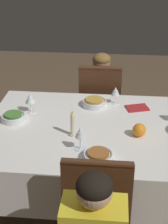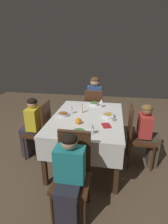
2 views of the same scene
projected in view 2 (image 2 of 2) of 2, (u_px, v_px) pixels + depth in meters
ground_plane at (87, 158)px, 3.01m from camera, size 8.00×8.00×0.00m
dining_table at (87, 122)px, 2.77m from camera, size 1.53×1.09×0.77m
chair_east at (94, 110)px, 3.74m from camera, size 0.40×0.40×0.97m
chair_north at (41, 128)px, 2.89m from camera, size 0.40×0.40×0.97m
chair_west at (73, 171)px, 1.90m from camera, size 0.40×0.40×0.97m
chair_south at (137, 134)px, 2.71m from camera, size 0.40×0.40×0.97m
person_adult_denim at (95, 101)px, 3.82m from camera, size 0.34×0.30×1.21m
person_child_yellow at (31, 125)px, 2.90m from camera, size 0.30×0.33×1.04m
person_child_teal at (69, 178)px, 1.74m from camera, size 0.33×0.30×1.04m
person_child_red at (148, 133)px, 2.67m from camera, size 0.30×0.33×1.01m
bowl_east at (94, 104)px, 3.26m from camera, size 0.17×0.17×0.06m
wine_glass_east at (101, 101)px, 3.12m from camera, size 0.07×0.07×0.15m
bowl_north at (63, 114)px, 2.75m from camera, size 0.18×0.18×0.06m
wine_glass_north at (71, 107)px, 2.81m from camera, size 0.07×0.07×0.15m
bowl_west at (79, 132)px, 2.18m from camera, size 0.19×0.19×0.06m
wine_glass_west at (91, 126)px, 2.14m from camera, size 0.08×0.08×0.15m
bowl_south at (109, 116)px, 2.70m from camera, size 0.19×0.19×0.06m
wine_glass_south at (112, 115)px, 2.52m from camera, size 0.07×0.07×0.14m
candle_centerpiece at (82, 109)px, 2.86m from camera, size 0.05×0.05×0.18m
orange_fruit at (78, 121)px, 2.46m from camera, size 0.09×0.09×0.09m
napkin_red_folded at (106, 126)px, 2.41m from camera, size 0.19×0.16×0.01m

